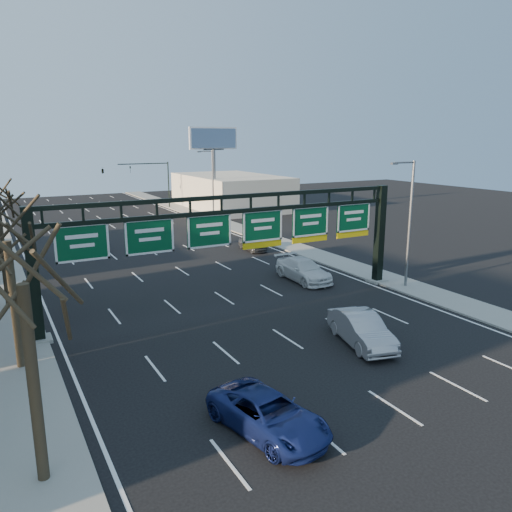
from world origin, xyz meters
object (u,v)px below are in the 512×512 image
sign_gantry (239,235)px  car_blue_suv (268,414)px  car_white_wagon (303,270)px  car_silver_sedan (361,329)px

sign_gantry → car_blue_suv: 14.66m
sign_gantry → car_white_wagon: size_ratio=4.41×
sign_gantry → car_blue_suv: size_ratio=4.80×
sign_gantry → car_blue_suv: bearing=-112.6°
car_silver_sedan → car_white_wagon: car_silver_sedan is taller
sign_gantry → car_silver_sedan: sign_gantry is taller
car_blue_suv → sign_gantry: bearing=55.8°
car_silver_sedan → sign_gantry: bearing=122.1°
car_silver_sedan → car_white_wagon: (4.13, 11.50, -0.02)m
sign_gantry → car_blue_suv: sign_gantry is taller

